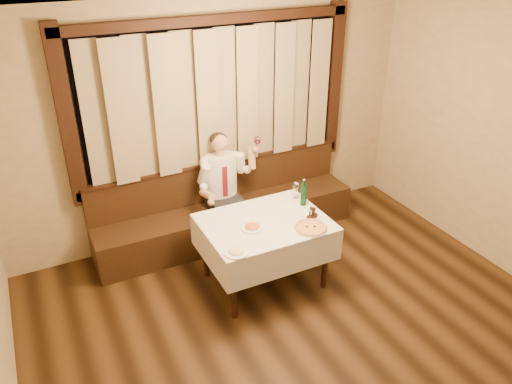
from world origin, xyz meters
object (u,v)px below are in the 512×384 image
green_bottle (304,194)px  banquette (226,214)px  seated_man (224,182)px  pasta_red (252,225)px  pasta_cream (236,250)px  dining_table (265,230)px  cruet_caddy (312,214)px  pizza (311,228)px

green_bottle → banquette: bearing=120.5°
seated_man → green_bottle: bearing=-54.4°
pasta_red → pasta_cream: 0.45m
dining_table → pasta_red: (-0.17, -0.06, 0.14)m
pasta_cream → cruet_caddy: cruet_caddy is taller
green_bottle → pizza: bearing=-112.7°
pizza → green_bottle: bearing=67.3°
banquette → pasta_red: (-0.17, -1.08, 0.48)m
cruet_caddy → pasta_red: bearing=151.1°
cruet_caddy → green_bottle: bearing=57.2°
banquette → pasta_red: banquette is taller
pasta_cream → cruet_caddy: (0.96, 0.22, 0.01)m
seated_man → pasta_cream: bearing=-108.5°
pasta_cream → green_bottle: size_ratio=0.75×
pizza → cruet_caddy: size_ratio=2.66×
pasta_red → seated_man: size_ratio=0.18×
banquette → dining_table: 1.08m
green_bottle → cruet_caddy: 0.30m
banquette → pasta_red: bearing=-99.0°
banquette → green_bottle: size_ratio=10.47×
pasta_red → pasta_cream: pasta_red is taller
pasta_red → cruet_caddy: cruet_caddy is taller
pizza → pasta_red: size_ratio=1.42×
dining_table → seated_man: 0.95m
banquette → dining_table: size_ratio=2.52×
dining_table → pizza: bearing=-44.3°
pizza → cruet_caddy: (0.13, 0.18, 0.03)m
pasta_red → green_bottle: green_bottle is taller
seated_man → dining_table: bearing=-86.9°
pasta_red → green_bottle: bearing=14.5°
pasta_red → pasta_cream: (-0.32, -0.32, -0.00)m
dining_table → pizza: size_ratio=3.73×
cruet_caddy → pasta_cream: bearing=173.1°
green_bottle → cruet_caddy: (-0.06, -0.28, -0.09)m
green_bottle → seated_man: size_ratio=0.22×
green_bottle → seated_man: (-0.58, 0.81, -0.09)m
pasta_cream → green_bottle: (1.02, 0.50, 0.10)m
pizza → pasta_cream: pasta_cream is taller
dining_table → pizza: pizza is taller
banquette → seated_man: 0.50m
banquette → pasta_cream: banquette is taller
dining_table → pasta_red: pasta_red is taller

